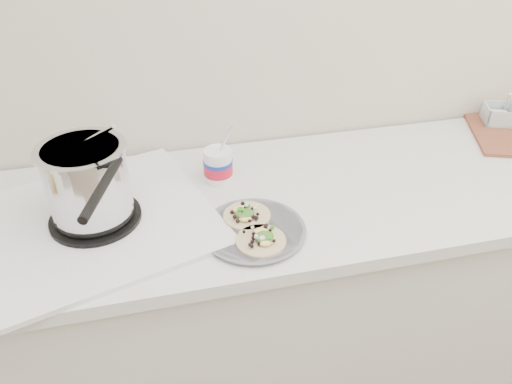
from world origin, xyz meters
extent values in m
cube|color=beige|center=(0.00, 1.73, 1.30)|extent=(3.50, 0.05, 2.60)
cube|color=silver|center=(0.00, 1.43, 0.43)|extent=(2.40, 0.62, 0.86)
cube|color=silver|center=(0.00, 1.41, 0.88)|extent=(2.44, 0.66, 0.04)
cube|color=silver|center=(-0.60, 1.39, 0.91)|extent=(0.73, 0.70, 0.01)
cylinder|color=black|center=(-0.60, 1.39, 0.92)|extent=(0.24, 0.24, 0.01)
torus|color=black|center=(-0.60, 1.39, 0.94)|extent=(0.21, 0.21, 0.02)
cylinder|color=silver|center=(-0.60, 1.39, 1.04)|extent=(0.21, 0.21, 0.19)
cylinder|color=slate|center=(-0.20, 1.25, 0.91)|extent=(0.26, 0.26, 0.01)
cylinder|color=slate|center=(-0.20, 1.25, 0.91)|extent=(0.28, 0.28, 0.00)
cylinder|color=white|center=(-0.24, 1.53, 0.95)|extent=(0.09, 0.09, 0.10)
cylinder|color=red|center=(-0.24, 1.53, 0.95)|extent=(0.09, 0.09, 0.04)
cylinder|color=#192D99|center=(-0.24, 1.53, 0.97)|extent=(0.09, 0.09, 0.01)
cube|color=white|center=(0.82, 1.66, 0.93)|extent=(0.07, 0.07, 0.03)
camera|label=1|loc=(-0.43, 0.25, 1.74)|focal=35.00mm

